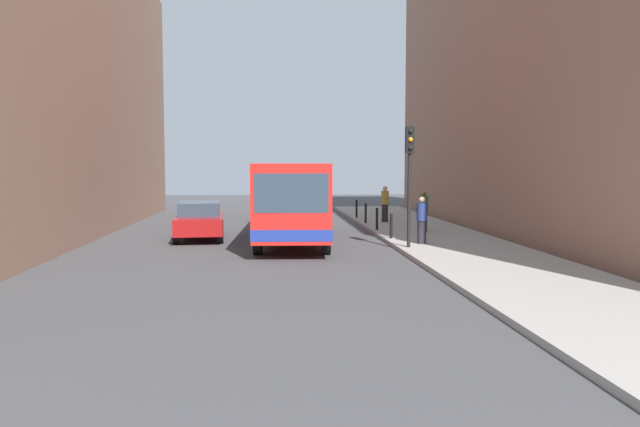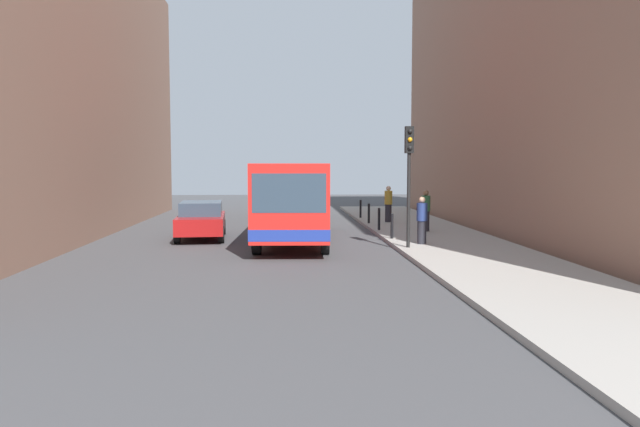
# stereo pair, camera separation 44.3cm
# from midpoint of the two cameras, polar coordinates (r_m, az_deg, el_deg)

# --- Properties ---
(ground_plane) EXTENTS (80.00, 80.00, 0.00)m
(ground_plane) POSITION_cam_midpoint_polar(r_m,az_deg,el_deg) (22.32, -0.98, -3.18)
(ground_plane) COLOR #424244
(sidewalk) EXTENTS (4.40, 40.00, 0.15)m
(sidewalk) POSITION_cam_midpoint_polar(r_m,az_deg,el_deg) (23.18, 12.49, -2.81)
(sidewalk) COLOR #9E9991
(sidewalk) RESTS_ON ground
(building_left) EXTENTS (7.00, 32.00, 13.30)m
(building_left) POSITION_cam_midpoint_polar(r_m,az_deg,el_deg) (28.37, -25.82, 11.48)
(building_left) COLOR #936B56
(building_left) RESTS_ON ground
(building_right) EXTENTS (7.00, 32.00, 16.12)m
(building_right) POSITION_cam_midpoint_polar(r_m,az_deg,el_deg) (29.38, 22.38, 14.11)
(building_right) COLOR #936B56
(building_right) RESTS_ON ground
(bus) EXTENTS (3.05, 11.13, 3.00)m
(bus) POSITION_cam_midpoint_polar(r_m,az_deg,el_deg) (24.68, -1.86, 1.57)
(bus) COLOR red
(bus) RESTS_ON ground
(car_beside_bus) EXTENTS (2.11, 4.52, 1.48)m
(car_beside_bus) POSITION_cam_midpoint_polar(r_m,az_deg,el_deg) (25.53, -10.23, -0.52)
(car_beside_bus) COLOR maroon
(car_beside_bus) RESTS_ON ground
(car_behind_bus) EXTENTS (2.07, 4.50, 1.48)m
(car_behind_bus) POSITION_cam_midpoint_polar(r_m,az_deg,el_deg) (35.20, -2.51, 0.90)
(car_behind_bus) COLOR black
(car_behind_bus) RESTS_ON ground
(traffic_light) EXTENTS (0.28, 0.33, 4.10)m
(traffic_light) POSITION_cam_midpoint_polar(r_m,az_deg,el_deg) (21.49, 8.67, 4.51)
(traffic_light) COLOR black
(traffic_light) RESTS_ON sidewalk
(bollard_near) EXTENTS (0.11, 0.11, 0.95)m
(bollard_near) POSITION_cam_midpoint_polar(r_m,az_deg,el_deg) (24.13, 7.07, -1.14)
(bollard_near) COLOR black
(bollard_near) RESTS_ON sidewalk
(bollard_mid) EXTENTS (0.11, 0.11, 0.95)m
(bollard_mid) POSITION_cam_midpoint_polar(r_m,az_deg,el_deg) (27.23, 5.84, -0.50)
(bollard_mid) COLOR black
(bollard_mid) RESTS_ON sidewalk
(bollard_far) EXTENTS (0.11, 0.11, 0.95)m
(bollard_far) POSITION_cam_midpoint_polar(r_m,az_deg,el_deg) (30.34, 4.87, 0.01)
(bollard_far) COLOR black
(bollard_far) RESTS_ON sidewalk
(bollard_farthest) EXTENTS (0.11, 0.11, 0.95)m
(bollard_farthest) POSITION_cam_midpoint_polar(r_m,az_deg,el_deg) (33.46, 4.08, 0.43)
(bollard_farthest) COLOR black
(bollard_farthest) RESTS_ON sidewalk
(pedestrian_near_signal) EXTENTS (0.38, 0.38, 1.68)m
(pedestrian_near_signal) POSITION_cam_midpoint_polar(r_m,az_deg,el_deg) (22.63, 9.78, -0.62)
(pedestrian_near_signal) COLOR #26262D
(pedestrian_near_signal) RESTS_ON sidewalk
(pedestrian_mid_sidewalk) EXTENTS (0.38, 0.38, 1.74)m
(pedestrian_mid_sidewalk) POSITION_cam_midpoint_polar(r_m,az_deg,el_deg) (27.00, 10.03, 0.26)
(pedestrian_mid_sidewalk) COLOR #26262D
(pedestrian_mid_sidewalk) RESTS_ON sidewalk
(pedestrian_far_sidewalk) EXTENTS (0.38, 0.38, 1.78)m
(pedestrian_far_sidewalk) POSITION_cam_midpoint_polar(r_m,az_deg,el_deg) (31.04, 6.63, 0.87)
(pedestrian_far_sidewalk) COLOR #26262D
(pedestrian_far_sidewalk) RESTS_ON sidewalk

